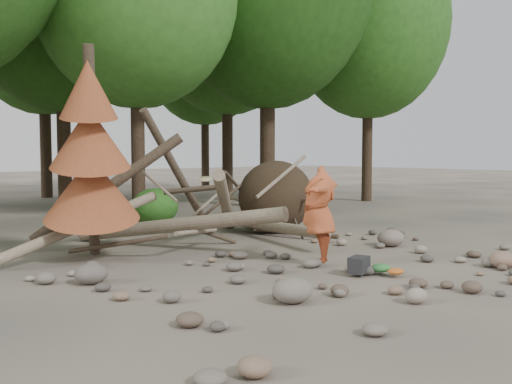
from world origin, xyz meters
TOP-DOWN VIEW (x-y plane):
  - ground at (0.00, 0.00)m, footprint 120.00×120.00m
  - deadfall_pile at (2.02, 4.24)m, footprint 8.55×5.24m
  - dead_conifer at (-3.12, 3.37)m, footprint 2.06×2.16m
  - bush_mid at (0.80, 7.80)m, footprint 1.40×1.40m
  - bush_right at (5.00, 7.00)m, footprint 2.00×2.00m
  - frisbee_thrower at (0.14, 0.26)m, footprint 3.54×1.77m
  - backpack at (0.06, -0.80)m, footprint 0.50×0.41m
  - cloth_green at (0.45, -0.99)m, footprint 0.40×0.33m
  - cloth_orange at (0.47, -1.30)m, footprint 0.32×0.27m
  - boulder_front_left at (-2.11, -1.39)m, footprint 0.63×0.56m
  - boulder_front_right at (2.71, -2.09)m, footprint 0.53×0.47m
  - boulder_mid_right at (3.12, 0.83)m, footprint 0.66×0.60m
  - boulder_mid_left at (-3.89, 1.64)m, footprint 0.57×0.51m

SIDE VIEW (x-z plane):
  - ground at x=0.00m, z-range 0.00..0.00m
  - cloth_orange at x=0.47m, z-range 0.00..0.12m
  - cloth_green at x=0.45m, z-range 0.00..0.15m
  - backpack at x=0.06m, z-range 0.00..0.28m
  - boulder_front_right at x=2.71m, z-range 0.00..0.32m
  - boulder_mid_left at x=-3.89m, z-range 0.00..0.34m
  - boulder_front_left at x=-2.11m, z-range 0.00..0.38m
  - boulder_mid_right at x=3.12m, z-range 0.00..0.40m
  - bush_mid at x=0.80m, z-range 0.00..1.12m
  - bush_right at x=5.00m, z-range 0.00..1.60m
  - deadfall_pile at x=2.02m, z-range -0.70..2.60m
  - frisbee_thrower at x=0.14m, z-range 0.08..1.95m
  - dead_conifer at x=-3.12m, z-range -0.06..4.29m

